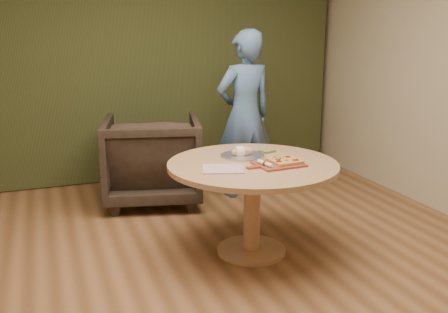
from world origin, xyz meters
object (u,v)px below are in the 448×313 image
bread_roll (242,152)px  pedestal_table (252,180)px  serving_tray (243,156)px  armchair (152,155)px  flatbread_pizza (285,161)px  pizza_paddle (277,164)px  cutlery_roll (265,163)px  person_standing (244,115)px

bread_roll → pedestal_table: bearing=-86.2°
serving_tray → armchair: bearing=109.8°
flatbread_pizza → armchair: 1.78m
pizza_paddle → armchair: armchair is taller
cutlery_roll → pedestal_table: bearing=88.3°
serving_tray → pedestal_table: bearing=-88.8°
bread_roll → armchair: armchair is taller
pedestal_table → flatbread_pizza: size_ratio=5.60×
person_standing → pedestal_table: bearing=62.6°
pizza_paddle → person_standing: size_ratio=0.26×
pizza_paddle → cutlery_roll: size_ratio=2.31×
serving_tray → armchair: armchair is taller
armchair → pedestal_table: bearing=120.6°
flatbread_pizza → cutlery_roll: (-0.18, -0.03, 0.00)m
cutlery_roll → armchair: size_ratio=0.20×
cutlery_roll → person_standing: person_standing is taller
cutlery_roll → person_standing: size_ratio=0.11×
pedestal_table → bread_roll: size_ratio=6.86×
flatbread_pizza → cutlery_roll: 0.18m
pizza_paddle → person_standing: 1.55m
pizza_paddle → bread_roll: bearing=110.6°
armchair → person_standing: bearing=-174.5°
pedestal_table → cutlery_roll: 0.24m
person_standing → serving_tray: bearing=59.4°
flatbread_pizza → armchair: bearing=112.7°
pizza_paddle → flatbread_pizza: 0.07m
flatbread_pizza → pedestal_table: bearing=148.7°
cutlery_roll → person_standing: 1.60m
cutlery_roll → pizza_paddle: bearing=-2.8°
person_standing → armchair: bearing=-15.0°
cutlery_roll → armchair: 1.75m
flatbread_pizza → bread_roll: bearing=124.4°
pedestal_table → cutlery_roll: (0.03, -0.16, 0.17)m
cutlery_roll → bread_roll: 0.36m
bread_roll → cutlery_roll: bearing=-82.7°
bread_roll → person_standing: 1.28m
pedestal_table → armchair: 1.57m
flatbread_pizza → cutlery_roll: size_ratio=1.20×
armchair → pizza_paddle: bearing=123.7°
serving_tray → bread_roll: (-0.01, 0.00, 0.04)m
pedestal_table → pizza_paddle: size_ratio=2.90×
cutlery_roll → armchair: bearing=93.7°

